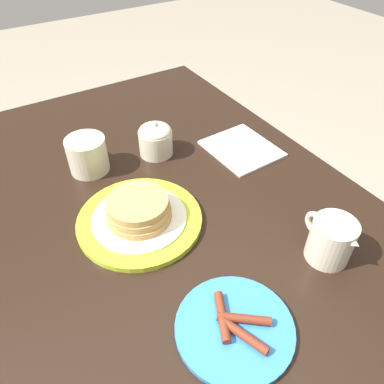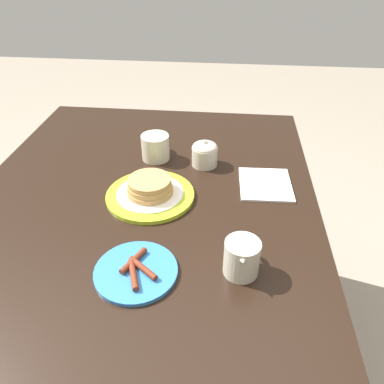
% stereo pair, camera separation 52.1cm
% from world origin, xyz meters
% --- Properties ---
extents(dining_table, '(1.31, 0.98, 0.77)m').
position_xyz_m(dining_table, '(0.00, 0.00, 0.65)').
color(dining_table, black).
rests_on(dining_table, ground_plane).
extents(pancake_plate, '(0.25, 0.25, 0.06)m').
position_xyz_m(pancake_plate, '(0.05, -0.02, 0.79)').
color(pancake_plate, '#AAC628').
rests_on(pancake_plate, dining_table).
extents(side_plate_bacon, '(0.18, 0.18, 0.02)m').
position_xyz_m(side_plate_bacon, '(-0.24, -0.05, 0.78)').
color(side_plate_bacon, '#337AC6').
rests_on(side_plate_bacon, dining_table).
extents(coffee_mug, '(0.12, 0.09, 0.08)m').
position_xyz_m(coffee_mug, '(0.27, 0.00, 0.81)').
color(coffee_mug, beige).
rests_on(coffee_mug, dining_table).
extents(creamer_pitcher, '(0.12, 0.08, 0.09)m').
position_xyz_m(creamer_pitcher, '(-0.21, -0.27, 0.82)').
color(creamer_pitcher, beige).
rests_on(creamer_pitcher, dining_table).
extents(sugar_bowl, '(0.08, 0.08, 0.09)m').
position_xyz_m(sugar_bowl, '(0.24, -0.16, 0.81)').
color(sugar_bowl, beige).
rests_on(sugar_bowl, dining_table).
extents(napkin, '(0.18, 0.16, 0.01)m').
position_xyz_m(napkin, '(0.14, -0.35, 0.78)').
color(napkin, silver).
rests_on(napkin, dining_table).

